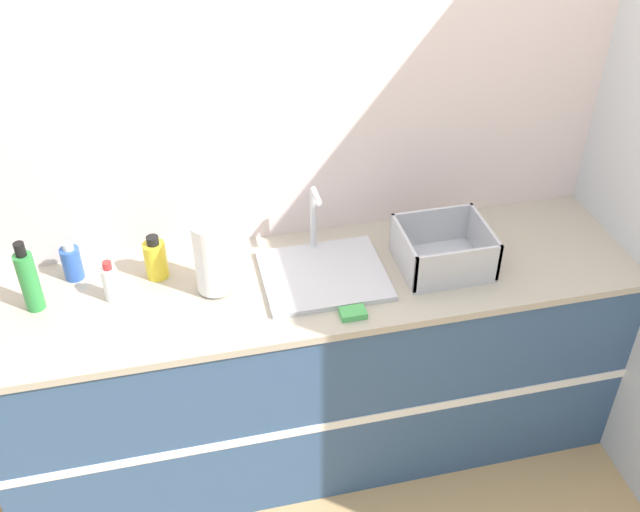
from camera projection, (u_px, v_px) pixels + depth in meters
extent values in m
plane|color=tan|center=(332.00, 496.00, 3.04)|extent=(12.00, 12.00, 0.00)
cube|color=silver|center=(294.00, 139.00, 2.76)|extent=(4.81, 0.06, 2.60)
cube|color=#33517A|center=(315.00, 368.00, 3.02)|extent=(2.41, 0.61, 0.87)
cube|color=white|center=(333.00, 424.00, 2.78)|extent=(2.41, 0.01, 0.04)
cube|color=#B2A893|center=(315.00, 281.00, 2.75)|extent=(2.43, 0.63, 0.03)
cube|color=silver|center=(324.00, 275.00, 2.74)|extent=(0.45, 0.38, 0.02)
cylinder|color=silver|center=(313.00, 218.00, 2.79)|extent=(0.02, 0.02, 0.26)
cylinder|color=silver|center=(316.00, 196.00, 2.67)|extent=(0.02, 0.10, 0.02)
cylinder|color=#4C4C51|center=(216.00, 288.00, 2.68)|extent=(0.10, 0.10, 0.01)
cylinder|color=white|center=(212.00, 257.00, 2.60)|extent=(0.13, 0.13, 0.27)
cube|color=#B7BABF|center=(442.00, 264.00, 2.80)|extent=(0.32, 0.29, 0.01)
cube|color=#B7BABF|center=(458.00, 269.00, 2.64)|extent=(0.32, 0.01, 0.15)
cube|color=#B7BABF|center=(431.00, 226.00, 2.85)|extent=(0.32, 0.01, 0.15)
cube|color=#B7BABF|center=(403.00, 252.00, 2.72)|extent=(0.01, 0.29, 0.15)
cube|color=#B7BABF|center=(483.00, 241.00, 2.78)|extent=(0.01, 0.29, 0.15)
cylinder|color=#2D8C3D|center=(29.00, 282.00, 2.54)|extent=(0.06, 0.06, 0.22)
cylinder|color=black|center=(20.00, 249.00, 2.46)|extent=(0.04, 0.04, 0.05)
cylinder|color=#2D56B7|center=(72.00, 263.00, 2.71)|extent=(0.07, 0.07, 0.13)
cylinder|color=silver|center=(68.00, 246.00, 2.66)|extent=(0.04, 0.04, 0.03)
cylinder|color=yellow|center=(156.00, 260.00, 2.71)|extent=(0.08, 0.08, 0.14)
cylinder|color=black|center=(153.00, 241.00, 2.66)|extent=(0.04, 0.04, 0.03)
cylinder|color=white|center=(111.00, 284.00, 2.61)|extent=(0.06, 0.06, 0.13)
cylinder|color=red|center=(107.00, 266.00, 2.56)|extent=(0.03, 0.03, 0.03)
cube|color=#4CB259|center=(353.00, 313.00, 2.56)|extent=(0.09, 0.06, 0.02)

